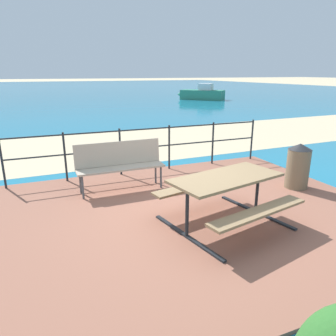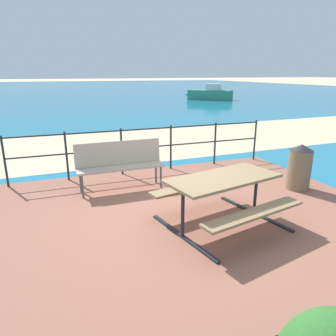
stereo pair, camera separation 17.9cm
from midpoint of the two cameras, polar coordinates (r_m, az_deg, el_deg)
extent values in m
plane|color=beige|center=(5.32, 4.94, -8.57)|extent=(240.00, 240.00, 0.00)
cube|color=#935B47|center=(5.30, 4.95, -8.27)|extent=(6.40, 5.20, 0.06)
cube|color=teal|center=(44.42, -18.31, 13.20)|extent=(90.00, 90.00, 0.01)
cube|color=beige|center=(10.49, -8.52, 4.23)|extent=(54.10, 6.22, 0.01)
cube|color=#8C704C|center=(4.67, 11.08, -1.85)|extent=(1.80, 1.11, 0.04)
cube|color=#8C704C|center=(4.38, 16.60, -7.87)|extent=(1.69, 0.61, 0.04)
cube|color=#8C704C|center=(5.22, 6.10, -3.17)|extent=(1.69, 0.61, 0.04)
cylinder|color=#1E2328|center=(4.37, 3.87, -8.16)|extent=(0.06, 0.06, 0.75)
cube|color=#1E2328|center=(4.53, 3.78, -12.26)|extent=(0.38, 1.51, 0.03)
cylinder|color=#1E2328|center=(5.29, 16.52, -4.27)|extent=(0.06, 0.06, 0.75)
cube|color=#1E2328|center=(5.43, 16.21, -7.79)|extent=(0.38, 1.51, 0.03)
cube|color=tan|center=(6.13, -7.68, 0.08)|extent=(1.69, 0.42, 0.04)
cube|color=tan|center=(6.24, -8.17, 2.74)|extent=(1.69, 0.09, 0.46)
cylinder|color=#4C5156|center=(5.94, -14.43, -3.21)|extent=(0.04, 0.04, 0.46)
cylinder|color=#4C5156|center=(6.23, -14.77, -2.31)|extent=(0.04, 0.04, 0.46)
cylinder|color=#4C5156|center=(6.28, -0.49, -1.57)|extent=(0.04, 0.04, 0.46)
cylinder|color=#4C5156|center=(6.54, -1.41, -0.79)|extent=(0.04, 0.04, 0.46)
cylinder|color=#1E2328|center=(7.00, -26.84, 1.04)|extent=(0.04, 0.04, 1.05)
cylinder|color=#1E2328|center=(6.95, -17.19, 2.04)|extent=(0.04, 0.04, 1.05)
cylinder|color=#1E2328|center=(7.11, -7.68, 2.97)|extent=(0.04, 0.04, 1.05)
cylinder|color=#1E2328|center=(7.45, 1.20, 3.77)|extent=(0.04, 0.04, 1.05)
cylinder|color=#1E2328|center=(7.95, 9.15, 4.40)|extent=(0.04, 0.04, 1.05)
cylinder|color=#1E2328|center=(8.59, 16.05, 4.88)|extent=(0.04, 0.04, 1.05)
cylinder|color=#1E2328|center=(7.16, -3.20, 7.06)|extent=(5.90, 0.03, 0.03)
cylinder|color=#1E2328|center=(7.24, -3.14, 3.79)|extent=(5.90, 0.03, 0.03)
cylinder|color=#726047|center=(6.72, 23.39, -0.31)|extent=(0.44, 0.44, 0.78)
cone|color=#262628|center=(6.61, 23.84, 3.42)|extent=(0.45, 0.45, 0.12)
cube|color=#338466|center=(28.00, 7.83, 12.99)|extent=(3.62, 3.61, 0.81)
cube|color=silver|center=(27.89, 8.43, 14.34)|extent=(1.53, 1.53, 0.55)
cone|color=#338466|center=(28.66, 3.77, 13.19)|extent=(0.87, 0.87, 0.73)
camera|label=1|loc=(0.09, -89.18, 0.25)|focal=33.63mm
camera|label=2|loc=(0.09, 90.82, -0.25)|focal=33.63mm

